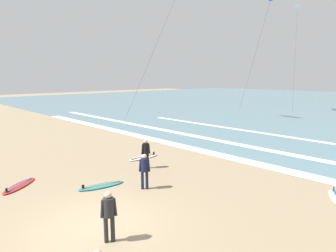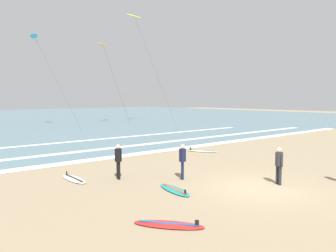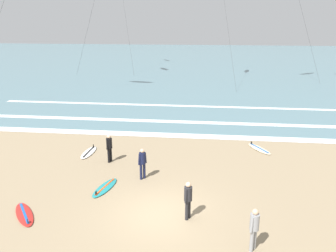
% 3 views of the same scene
% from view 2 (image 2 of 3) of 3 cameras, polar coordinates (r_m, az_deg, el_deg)
% --- Properties ---
extents(ground_plane, '(160.00, 160.00, 0.00)m').
position_cam_2_polar(ground_plane, '(14.72, 15.04, -10.03)').
color(ground_plane, '#937F60').
extents(wave_foam_shoreline, '(57.00, 0.99, 0.01)m').
position_cam_2_polar(wave_foam_shoreline, '(22.37, -5.63, -4.75)').
color(wave_foam_shoreline, white).
rests_on(wave_foam_shoreline, ocean_surface).
extents(wave_foam_mid_break, '(57.34, 0.72, 0.01)m').
position_cam_2_polar(wave_foam_mid_break, '(24.16, -14.55, -4.17)').
color(wave_foam_mid_break, white).
rests_on(wave_foam_mid_break, ocean_surface).
extents(wave_foam_outer_break, '(39.09, 0.57, 0.01)m').
position_cam_2_polar(wave_foam_outer_break, '(30.25, -13.36, -2.35)').
color(wave_foam_outer_break, white).
rests_on(wave_foam_outer_break, ocean_surface).
extents(surfer_foreground_main, '(0.32, 0.51, 1.60)m').
position_cam_2_polar(surfer_foreground_main, '(15.69, -8.36, -5.40)').
color(surfer_foreground_main, black).
rests_on(surfer_foreground_main, ground).
extents(surfer_right_near, '(0.32, 0.50, 1.60)m').
position_cam_2_polar(surfer_right_near, '(15.30, 18.16, -5.86)').
color(surfer_right_near, '#232328').
rests_on(surfer_right_near, ground).
extents(surfer_background_far, '(0.42, 0.43, 1.60)m').
position_cam_2_polar(surfer_background_far, '(15.53, 2.46, -5.46)').
color(surfer_background_far, '#141938').
rests_on(surfer_background_far, ground).
extents(surfboard_near_water, '(1.02, 2.18, 0.25)m').
position_cam_2_polar(surfboard_near_water, '(13.79, 1.11, -10.67)').
color(surfboard_near_water, teal).
rests_on(surfboard_near_water, ground).
extents(surfboard_right_spare, '(1.55, 2.13, 0.25)m').
position_cam_2_polar(surfboard_right_spare, '(23.51, 5.71, -4.21)').
color(surfboard_right_spare, beige).
rests_on(surfboard_right_spare, ground).
extents(surfboard_foreground_flat, '(0.66, 2.12, 0.25)m').
position_cam_2_polar(surfboard_foreground_flat, '(16.12, -15.54, -8.56)').
color(surfboard_foreground_flat, silver).
rests_on(surfboard_foreground_flat, ground).
extents(surfboard_left_pile, '(1.75, 2.03, 0.25)m').
position_cam_2_polar(surfboard_left_pile, '(10.25, 0.16, -16.24)').
color(surfboard_left_pile, red).
rests_on(surfboard_left_pile, ground).
extents(kite_orange_low_near, '(5.26, 2.57, 11.11)m').
position_cam_2_polar(kite_orange_low_near, '(48.28, -10.92, 13.22)').
color(kite_orange_low_near, orange).
rests_on(kite_orange_low_near, ground).
extents(kite_cyan_high_left, '(2.40, 10.72, 11.45)m').
position_cam_2_polar(kite_cyan_high_left, '(45.96, -21.60, 13.80)').
color(kite_cyan_high_left, '#23A8C6').
rests_on(kite_cyan_high_left, ground).
extents(kite_yellow_far_right, '(3.29, 10.68, 15.05)m').
position_cam_2_polar(kite_yellow_far_right, '(48.94, -5.64, 17.79)').
color(kite_yellow_far_right, yellow).
rests_on(kite_yellow_far_right, ground).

